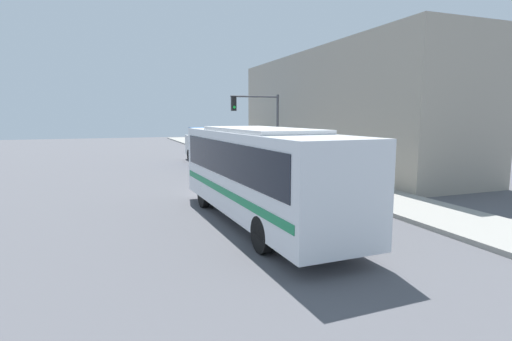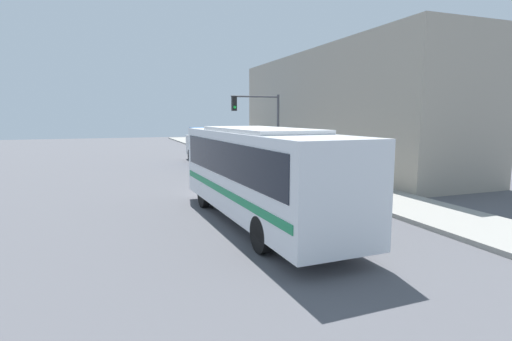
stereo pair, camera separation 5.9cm
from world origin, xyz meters
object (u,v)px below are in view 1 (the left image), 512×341
(delivery_truck, at_px, (208,144))
(fire_hydrant, at_px, (339,184))
(city_bus, at_px, (260,169))
(parking_meter, at_px, (277,158))
(traffic_light_pole, at_px, (261,119))
(pedestrian_near_corner, at_px, (266,152))

(delivery_truck, relative_size, fire_hydrant, 10.41)
(city_bus, height_order, parking_meter, city_bus)
(delivery_truck, distance_m, traffic_light_pole, 7.69)
(fire_hydrant, height_order, parking_meter, parking_meter)
(fire_hydrant, bearing_deg, traffic_light_pole, 97.49)
(traffic_light_pole, relative_size, pedestrian_near_corner, 3.13)
(city_bus, bearing_deg, parking_meter, 61.73)
(city_bus, distance_m, fire_hydrant, 6.76)
(city_bus, height_order, pedestrian_near_corner, city_bus)
(delivery_truck, height_order, parking_meter, delivery_truck)
(city_bus, distance_m, parking_meter, 12.44)
(parking_meter, height_order, pedestrian_near_corner, pedestrian_near_corner)
(delivery_truck, bearing_deg, city_bus, -98.45)
(traffic_light_pole, bearing_deg, parking_meter, -11.90)
(city_bus, relative_size, traffic_light_pole, 2.10)
(city_bus, bearing_deg, delivery_truck, 79.69)
(city_bus, height_order, fire_hydrant, city_bus)
(city_bus, height_order, traffic_light_pole, traffic_light_pole)
(fire_hydrant, bearing_deg, city_bus, -146.73)
(delivery_truck, relative_size, pedestrian_near_corner, 4.46)
(city_bus, relative_size, delivery_truck, 1.48)
(traffic_light_pole, xyz_separation_m, pedestrian_near_corner, (2.27, 4.77, -2.62))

